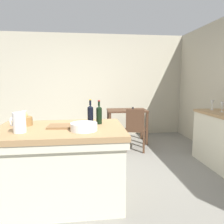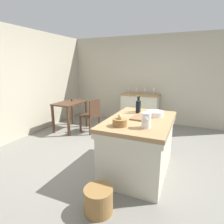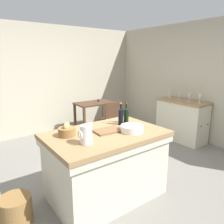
{
  "view_description": "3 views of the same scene",
  "coord_description": "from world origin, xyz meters",
  "px_view_note": "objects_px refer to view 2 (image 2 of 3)",
  "views": [
    {
      "loc": [
        0.01,
        -2.91,
        1.44
      ],
      "look_at": [
        0.4,
        0.28,
        0.95
      ],
      "focal_mm": 33.53,
      "sensor_mm": 36.0,
      "label": 1
    },
    {
      "loc": [
        -3.08,
        -1.19,
        1.72
      ],
      "look_at": [
        0.3,
        0.28,
        0.8
      ],
      "focal_mm": 29.63,
      "sensor_mm": 36.0,
      "label": 2
    },
    {
      "loc": [
        -1.78,
        -2.61,
        1.8
      ],
      "look_at": [
        0.37,
        0.3,
        0.91
      ],
      "focal_mm": 34.48,
      "sensor_mm": 36.0,
      "label": 3
    }
  ],
  "objects_px": {
    "island_table": "(139,143)",
    "writing_desk": "(70,107)",
    "bread_basket": "(120,122)",
    "cutting_board": "(140,117)",
    "wine_glass_far_left": "(154,90)",
    "wine_glass_right": "(128,89)",
    "wine_bottle_amber": "(138,106)",
    "wooden_chair": "(91,115)",
    "wine_glass_middle": "(136,90)",
    "wicker_hamper": "(98,200)",
    "wash_bowl": "(155,113)",
    "pitcher": "(146,120)",
    "side_cabinet": "(140,109)",
    "wine_glass_left": "(145,90)",
    "wine_bottle_dark": "(139,105)"
  },
  "relations": [
    {
      "from": "pitcher",
      "to": "bread_basket",
      "type": "xyz_separation_m",
      "value": [
        -0.06,
        0.36,
        -0.05
      ]
    },
    {
      "from": "side_cabinet",
      "to": "writing_desk",
      "type": "xyz_separation_m",
      "value": [
        -1.33,
        1.58,
        0.19
      ]
    },
    {
      "from": "wine_glass_right",
      "to": "island_table",
      "type": "bearing_deg",
      "value": -157.51
    },
    {
      "from": "wine_glass_right",
      "to": "wooden_chair",
      "type": "bearing_deg",
      "value": 155.97
    },
    {
      "from": "wine_bottle_amber",
      "to": "island_table",
      "type": "bearing_deg",
      "value": -158.28
    },
    {
      "from": "cutting_board",
      "to": "wine_glass_middle",
      "type": "xyz_separation_m",
      "value": [
        2.54,
        0.8,
        0.12
      ]
    },
    {
      "from": "writing_desk",
      "to": "wine_glass_middle",
      "type": "bearing_deg",
      "value": -47.08
    },
    {
      "from": "wine_glass_middle",
      "to": "wine_glass_right",
      "type": "height_order",
      "value": "wine_glass_right"
    },
    {
      "from": "wine_glass_right",
      "to": "cutting_board",
      "type": "bearing_deg",
      "value": -157.4
    },
    {
      "from": "pitcher",
      "to": "wine_glass_far_left",
      "type": "bearing_deg",
      "value": 9.17
    },
    {
      "from": "wicker_hamper",
      "to": "wine_bottle_amber",
      "type": "bearing_deg",
      "value": -1.64
    },
    {
      "from": "island_table",
      "to": "writing_desk",
      "type": "relative_size",
      "value": 1.63
    },
    {
      "from": "island_table",
      "to": "pitcher",
      "type": "xyz_separation_m",
      "value": [
        -0.39,
        -0.18,
        0.52
      ]
    },
    {
      "from": "wine_glass_left",
      "to": "wine_glass_far_left",
      "type": "bearing_deg",
      "value": -91.92
    },
    {
      "from": "cutting_board",
      "to": "writing_desk",
      "type": "bearing_deg",
      "value": 62.03
    },
    {
      "from": "pitcher",
      "to": "wash_bowl",
      "type": "bearing_deg",
      "value": 0.34
    },
    {
      "from": "wine_glass_right",
      "to": "wine_glass_middle",
      "type": "bearing_deg",
      "value": -86.1
    },
    {
      "from": "wine_bottle_dark",
      "to": "wine_bottle_amber",
      "type": "distance_m",
      "value": 0.11
    },
    {
      "from": "island_table",
      "to": "writing_desk",
      "type": "height_order",
      "value": "island_table"
    },
    {
      "from": "pitcher",
      "to": "wine_glass_right",
      "type": "bearing_deg",
      "value": 22.88
    },
    {
      "from": "island_table",
      "to": "wash_bowl",
      "type": "bearing_deg",
      "value": -32.27
    },
    {
      "from": "wine_glass_right",
      "to": "wine_glass_far_left",
      "type": "bearing_deg",
      "value": -90.21
    },
    {
      "from": "side_cabinet",
      "to": "wicker_hamper",
      "type": "distance_m",
      "value": 3.72
    },
    {
      "from": "side_cabinet",
      "to": "wine_glass_far_left",
      "type": "height_order",
      "value": "wine_glass_far_left"
    },
    {
      "from": "wooden_chair",
      "to": "pitcher",
      "type": "bearing_deg",
      "value": -132.7
    },
    {
      "from": "wine_glass_far_left",
      "to": "wine_glass_right",
      "type": "distance_m",
      "value": 0.77
    },
    {
      "from": "island_table",
      "to": "wine_glass_middle",
      "type": "bearing_deg",
      "value": 17.38
    },
    {
      "from": "wooden_chair",
      "to": "side_cabinet",
      "type": "bearing_deg",
      "value": -36.87
    },
    {
      "from": "writing_desk",
      "to": "wine_glass_middle",
      "type": "xyz_separation_m",
      "value": [
        1.35,
        -1.45,
        0.38
      ]
    },
    {
      "from": "wine_bottle_amber",
      "to": "wine_glass_far_left",
      "type": "bearing_deg",
      "value": 3.87
    },
    {
      "from": "writing_desk",
      "to": "bread_basket",
      "type": "xyz_separation_m",
      "value": [
        -1.69,
        -2.09,
        0.31
      ]
    },
    {
      "from": "island_table",
      "to": "side_cabinet",
      "type": "height_order",
      "value": "side_cabinet"
    },
    {
      "from": "wash_bowl",
      "to": "side_cabinet",
      "type": "bearing_deg",
      "value": 20.66
    },
    {
      "from": "side_cabinet",
      "to": "wine_glass_middle",
      "type": "bearing_deg",
      "value": 79.9
    },
    {
      "from": "bread_basket",
      "to": "wine_glass_right",
      "type": "bearing_deg",
      "value": 16.43
    },
    {
      "from": "writing_desk",
      "to": "pitcher",
      "type": "relative_size",
      "value": 3.58
    },
    {
      "from": "cutting_board",
      "to": "wine_bottle_amber",
      "type": "height_order",
      "value": "wine_bottle_amber"
    },
    {
      "from": "wooden_chair",
      "to": "wine_bottle_dark",
      "type": "distance_m",
      "value": 1.78
    },
    {
      "from": "bread_basket",
      "to": "cutting_board",
      "type": "xyz_separation_m",
      "value": [
        0.5,
        -0.16,
        -0.05
      ]
    },
    {
      "from": "pitcher",
      "to": "island_table",
      "type": "bearing_deg",
      "value": 25.39
    },
    {
      "from": "pitcher",
      "to": "wine_bottle_amber",
      "type": "relative_size",
      "value": 0.81
    },
    {
      "from": "island_table",
      "to": "wooden_chair",
      "type": "relative_size",
      "value": 1.68
    },
    {
      "from": "writing_desk",
      "to": "wine_bottle_amber",
      "type": "relative_size",
      "value": 2.91
    },
    {
      "from": "island_table",
      "to": "wine_bottle_amber",
      "type": "height_order",
      "value": "wine_bottle_amber"
    },
    {
      "from": "wine_bottle_amber",
      "to": "wine_glass_left",
      "type": "relative_size",
      "value": 1.88
    },
    {
      "from": "cutting_board",
      "to": "wine_bottle_amber",
      "type": "xyz_separation_m",
      "value": [
        0.32,
        0.13,
        0.12
      ]
    },
    {
      "from": "writing_desk",
      "to": "wine_glass_middle",
      "type": "height_order",
      "value": "wine_glass_middle"
    },
    {
      "from": "writing_desk",
      "to": "wine_glass_middle",
      "type": "relative_size",
      "value": 5.35
    },
    {
      "from": "writing_desk",
      "to": "wine_glass_far_left",
      "type": "distance_m",
      "value": 2.41
    },
    {
      "from": "wine_bottle_dark",
      "to": "wine_glass_middle",
      "type": "xyz_separation_m",
      "value": [
        2.12,
        0.66,
        0.01
      ]
    }
  ]
}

